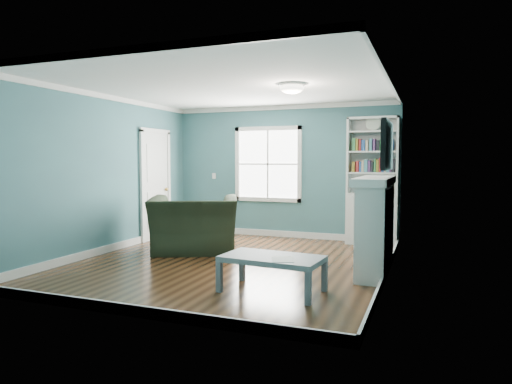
% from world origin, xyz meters
% --- Properties ---
extents(floor, '(5.00, 5.00, 0.00)m').
position_xyz_m(floor, '(0.00, 0.00, 0.00)').
color(floor, black).
rests_on(floor, ground).
extents(room_walls, '(5.00, 5.00, 5.00)m').
position_xyz_m(room_walls, '(0.00, 0.00, 1.58)').
color(room_walls, '#3A626C').
rests_on(room_walls, ground).
extents(trim, '(4.50, 5.00, 2.60)m').
position_xyz_m(trim, '(0.00, 0.00, 1.24)').
color(trim, white).
rests_on(trim, ground).
extents(window, '(1.40, 0.06, 1.50)m').
position_xyz_m(window, '(-0.30, 2.49, 1.45)').
color(window, white).
rests_on(window, room_walls).
extents(bookshelf, '(0.90, 0.35, 2.31)m').
position_xyz_m(bookshelf, '(1.77, 2.30, 0.92)').
color(bookshelf, silver).
rests_on(bookshelf, ground).
extents(fireplace, '(0.44, 1.58, 1.30)m').
position_xyz_m(fireplace, '(2.08, 0.20, 0.64)').
color(fireplace, black).
rests_on(fireplace, ground).
extents(tv, '(0.06, 1.10, 0.65)m').
position_xyz_m(tv, '(2.20, 0.20, 1.72)').
color(tv, black).
rests_on(tv, fireplace).
extents(door, '(0.12, 0.98, 2.17)m').
position_xyz_m(door, '(-2.22, 1.40, 1.07)').
color(door, silver).
rests_on(door, ground).
extents(ceiling_fixture, '(0.38, 0.38, 0.15)m').
position_xyz_m(ceiling_fixture, '(0.90, 0.10, 2.55)').
color(ceiling_fixture, white).
rests_on(ceiling_fixture, room_walls).
extents(light_switch, '(0.08, 0.01, 0.12)m').
position_xyz_m(light_switch, '(-1.50, 2.48, 1.20)').
color(light_switch, white).
rests_on(light_switch, room_walls).
extents(recliner, '(1.67, 1.42, 1.23)m').
position_xyz_m(recliner, '(-0.92, 0.55, 0.62)').
color(recliner, black).
rests_on(recliner, ground).
extents(coffee_table, '(1.21, 0.73, 0.42)m').
position_xyz_m(coffee_table, '(1.05, -1.19, 0.36)').
color(coffee_table, '#535B64').
rests_on(coffee_table, ground).
extents(paper_sheet, '(0.33, 0.37, 0.00)m').
position_xyz_m(paper_sheet, '(1.22, -1.32, 0.42)').
color(paper_sheet, white).
rests_on(paper_sheet, coffee_table).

